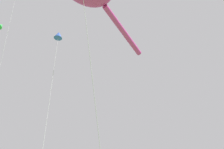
% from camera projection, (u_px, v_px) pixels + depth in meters
% --- Properties ---
extents(small_kite_diamond_red, '(0.78, 2.75, 15.58)m').
position_uv_depth(small_kite_diamond_red, '(58.00, 36.00, 17.70)').
color(small_kite_diamond_red, blue).
rests_on(small_kite_diamond_red, ground).
extents(small_kite_streamer_purple, '(0.80, 4.49, 21.60)m').
position_uv_depth(small_kite_streamer_purple, '(0.00, 28.00, 24.45)').
color(small_kite_streamer_purple, green).
rests_on(small_kite_streamer_purple, ground).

